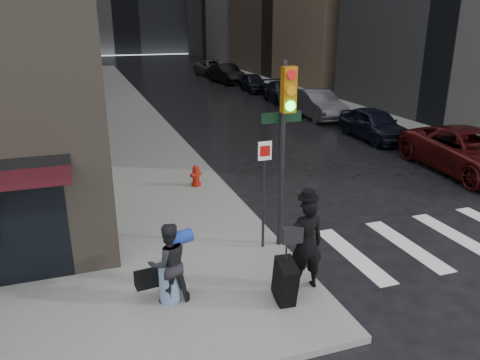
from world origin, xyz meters
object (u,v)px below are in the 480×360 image
at_px(man_overcoat, 302,250).
at_px(parked_car_1, 374,124).
at_px(parked_car_3, 283,92).
at_px(parked_car_4, 253,82).
at_px(man_jeans, 168,263).
at_px(traffic_light, 283,132).
at_px(parked_car_0, 470,152).
at_px(parked_car_6, 213,68).
at_px(parked_car_2, 317,104).
at_px(fire_hydrant, 196,176).
at_px(parked_car_5, 226,74).

distance_m(man_overcoat, parked_car_1, 14.45).
height_order(parked_car_3, parked_car_4, parked_car_4).
bearing_deg(man_overcoat, man_jeans, -5.64).
distance_m(traffic_light, parked_car_3, 22.35).
height_order(parked_car_0, parked_car_6, parked_car_0).
xyz_separation_m(parked_car_1, parked_car_4, (0.14, 16.77, -0.06)).
bearing_deg(parked_car_4, parked_car_2, -86.24).
xyz_separation_m(traffic_light, parked_car_0, (9.28, 3.48, -2.24)).
distance_m(man_overcoat, fire_hydrant, 7.05).
bearing_deg(parked_car_3, man_overcoat, -107.97).
height_order(traffic_light, parked_car_1, traffic_light).
xyz_separation_m(man_jeans, parked_car_3, (12.20, 21.73, -0.30)).
height_order(parked_car_1, parked_car_5, parked_car_5).
distance_m(parked_car_2, parked_car_5, 16.77).
relative_size(parked_car_1, parked_car_4, 1.09).
relative_size(traffic_light, parked_car_6, 0.79).
xyz_separation_m(parked_car_2, parked_car_4, (0.22, 11.18, -0.11)).
distance_m(parked_car_1, parked_car_4, 16.77).
height_order(parked_car_0, parked_car_2, parked_car_0).
xyz_separation_m(traffic_light, parked_car_3, (9.14, 20.25, -2.37)).
bearing_deg(man_overcoat, parked_car_5, -100.01).
xyz_separation_m(parked_car_0, parked_car_6, (-0.34, 33.54, -0.03)).
height_order(man_overcoat, traffic_light, traffic_light).
relative_size(parked_car_1, parked_car_6, 0.78).
height_order(traffic_light, parked_car_0, traffic_light).
relative_size(parked_car_1, parked_car_5, 0.87).
bearing_deg(parked_car_0, parked_car_3, 95.12).
bearing_deg(parked_car_6, parked_car_5, -98.69).
bearing_deg(man_jeans, parked_car_1, -144.50).
height_order(parked_car_3, parked_car_5, parked_car_5).
distance_m(parked_car_0, parked_car_6, 33.54).
xyz_separation_m(traffic_light, parked_car_5, (8.55, 31.43, -2.23)).
distance_m(man_overcoat, parked_car_6, 40.10).
distance_m(traffic_light, parked_car_1, 12.92).
xyz_separation_m(parked_car_2, parked_car_5, (-0.27, 16.77, 0.03)).
distance_m(parked_car_0, parked_car_2, 11.19).
height_order(man_overcoat, parked_car_4, man_overcoat).
xyz_separation_m(man_jeans, parked_car_5, (11.60, 32.91, -0.16)).
bearing_deg(parked_car_5, parked_car_0, -93.91).
bearing_deg(parked_car_2, man_overcoat, -117.34).
xyz_separation_m(man_overcoat, parked_car_4, (9.44, 27.82, -0.38)).
bearing_deg(parked_car_5, parked_car_1, -94.49).
bearing_deg(traffic_light, man_jeans, -155.57).
xyz_separation_m(parked_car_4, parked_car_6, (-0.11, 11.18, 0.10)).
bearing_deg(parked_car_5, parked_car_6, 80.65).
bearing_deg(fire_hydrant, parked_car_3, 56.63).
bearing_deg(parked_car_3, parked_car_4, 96.33).
height_order(man_jeans, parked_car_0, man_jeans).
distance_m(parked_car_5, parked_car_6, 5.60).
relative_size(parked_car_5, parked_car_6, 0.89).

